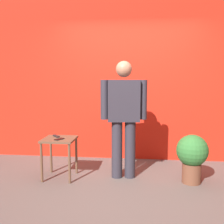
{
  "coord_description": "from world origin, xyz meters",
  "views": [
    {
      "loc": [
        0.23,
        -3.4,
        1.46
      ],
      "look_at": [
        -0.21,
        0.55,
        0.97
      ],
      "focal_mm": 43.31,
      "sensor_mm": 36.0,
      "label": 1
    }
  ],
  "objects_px": {
    "potted_plant": "(192,155)",
    "standing_person": "(124,113)",
    "side_table": "(59,145)",
    "tv_remote": "(56,136)",
    "cell_phone": "(59,139)"
  },
  "relations": [
    {
      "from": "standing_person",
      "to": "potted_plant",
      "type": "bearing_deg",
      "value": -7.06
    },
    {
      "from": "side_table",
      "to": "standing_person",
      "type": "bearing_deg",
      "value": 7.61
    },
    {
      "from": "standing_person",
      "to": "potted_plant",
      "type": "relative_size",
      "value": 2.49
    },
    {
      "from": "cell_phone",
      "to": "potted_plant",
      "type": "xyz_separation_m",
      "value": [
        1.88,
        0.08,
        -0.19
      ]
    },
    {
      "from": "cell_phone",
      "to": "potted_plant",
      "type": "height_order",
      "value": "potted_plant"
    },
    {
      "from": "standing_person",
      "to": "potted_plant",
      "type": "xyz_separation_m",
      "value": [
        0.97,
        -0.12,
        -0.55
      ]
    },
    {
      "from": "side_table",
      "to": "cell_phone",
      "type": "xyz_separation_m",
      "value": [
        0.02,
        -0.07,
        0.11
      ]
    },
    {
      "from": "potted_plant",
      "to": "standing_person",
      "type": "bearing_deg",
      "value": 172.94
    },
    {
      "from": "side_table",
      "to": "tv_remote",
      "type": "height_order",
      "value": "tv_remote"
    },
    {
      "from": "tv_remote",
      "to": "potted_plant",
      "type": "bearing_deg",
      "value": -43.03
    },
    {
      "from": "standing_person",
      "to": "tv_remote",
      "type": "xyz_separation_m",
      "value": [
        -1.01,
        -0.03,
        -0.35
      ]
    },
    {
      "from": "standing_person",
      "to": "cell_phone",
      "type": "height_order",
      "value": "standing_person"
    },
    {
      "from": "cell_phone",
      "to": "side_table",
      "type": "bearing_deg",
      "value": 138.12
    },
    {
      "from": "tv_remote",
      "to": "potted_plant",
      "type": "distance_m",
      "value": 1.99
    },
    {
      "from": "cell_phone",
      "to": "tv_remote",
      "type": "bearing_deg",
      "value": 150.17
    }
  ]
}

